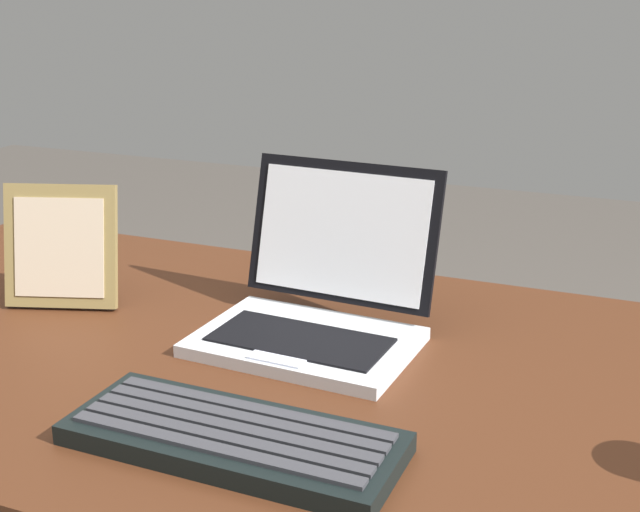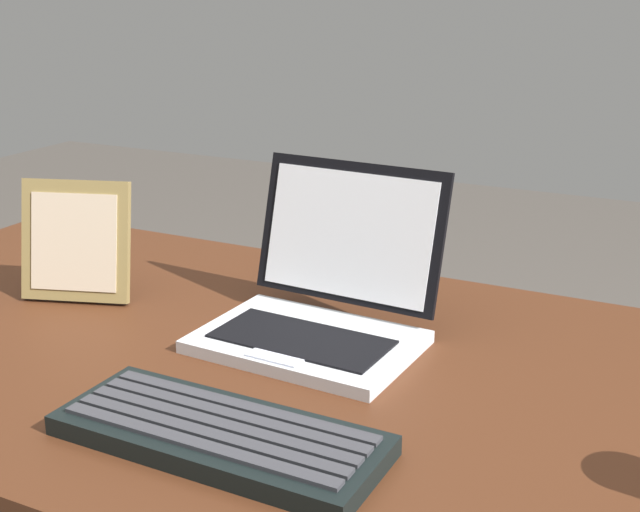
% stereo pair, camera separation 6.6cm
% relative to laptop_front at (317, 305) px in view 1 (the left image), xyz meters
% --- Properties ---
extents(desk, '(1.40, 0.73, 0.74)m').
position_rel_laptop_front_xyz_m(desk, '(-0.05, -0.08, -0.16)').
color(desk, '#492513').
rests_on(desk, ground).
extents(laptop_front, '(0.28, 0.25, 0.21)m').
position_rel_laptop_front_xyz_m(laptop_front, '(0.00, 0.00, 0.00)').
color(laptop_front, silver).
rests_on(laptop_front, desk).
extents(external_keyboard, '(0.34, 0.14, 0.03)m').
position_rel_laptop_front_xyz_m(external_keyboard, '(0.03, -0.28, -0.03)').
color(external_keyboard, black).
rests_on(external_keyboard, desk).
extents(photo_frame, '(0.16, 0.10, 0.17)m').
position_rel_laptop_front_xyz_m(photo_frame, '(-0.37, -0.03, 0.04)').
color(photo_frame, olive).
rests_on(photo_frame, desk).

